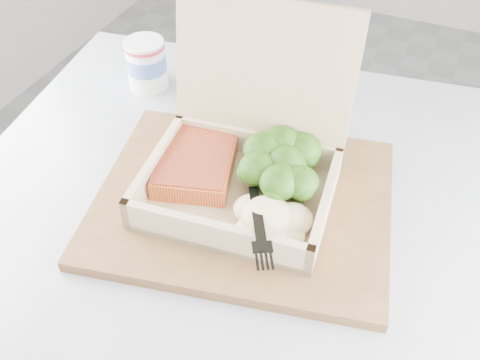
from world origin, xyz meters
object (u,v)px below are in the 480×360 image
at_px(takeout_container, 246,151).
at_px(cafe_table, 241,307).
at_px(paper_cup, 146,63).
at_px(serving_tray, 243,201).

bearing_deg(takeout_container, cafe_table, -77.37).
xyz_separation_m(cafe_table, paper_cup, (-0.26, 0.22, 0.23)).
relative_size(serving_tray, paper_cup, 4.53).
height_order(takeout_container, paper_cup, takeout_container).
xyz_separation_m(serving_tray, paper_cup, (-0.25, 0.19, 0.04)).
bearing_deg(serving_tray, takeout_container, 106.55).
xyz_separation_m(serving_tray, takeout_container, (-0.01, 0.03, 0.06)).
relative_size(takeout_container, paper_cup, 3.07).
height_order(serving_tray, paper_cup, paper_cup).
bearing_deg(takeout_container, serving_tray, -79.33).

